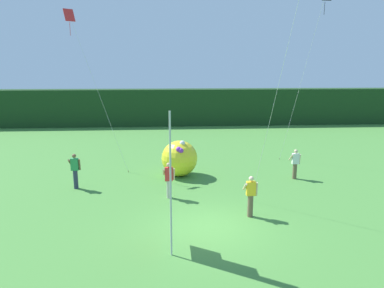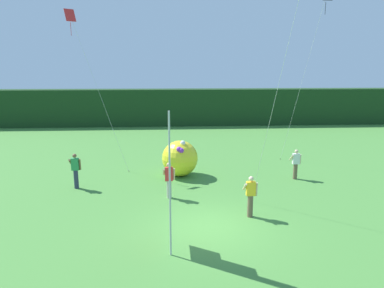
{
  "view_description": "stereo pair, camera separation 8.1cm",
  "coord_description": "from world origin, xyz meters",
  "px_view_note": "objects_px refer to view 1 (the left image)",
  "views": [
    {
      "loc": [
        -1.46,
        -12.24,
        5.86
      ],
      "look_at": [
        -0.46,
        2.23,
        2.74
      ],
      "focal_mm": 32.98,
      "sensor_mm": 36.0,
      "label": 1
    },
    {
      "loc": [
        -1.38,
        -12.25,
        5.86
      ],
      "look_at": [
        -0.46,
        2.23,
        2.74
      ],
      "focal_mm": 32.98,
      "sensor_mm": 36.0,
      "label": 2
    }
  ],
  "objects_px": {
    "person_far_left": "(75,170)",
    "inflatable_balloon": "(179,158)",
    "person_mid_field": "(169,179)",
    "banner_flag": "(171,186)",
    "kite_black_diamond_0": "(322,8)",
    "kite_red_diamond_2": "(74,27)",
    "person_far_right": "(295,163)",
    "person_near_banner": "(251,195)"
  },
  "relations": [
    {
      "from": "person_far_left",
      "to": "inflatable_balloon",
      "type": "xyz_separation_m",
      "value": [
        5.22,
        1.77,
        0.05
      ]
    },
    {
      "from": "person_mid_field",
      "to": "banner_flag",
      "type": "bearing_deg",
      "value": -89.43
    },
    {
      "from": "banner_flag",
      "to": "kite_black_diamond_0",
      "type": "height_order",
      "value": "kite_black_diamond_0"
    },
    {
      "from": "person_far_left",
      "to": "kite_red_diamond_2",
      "type": "xyz_separation_m",
      "value": [
        -0.54,
        3.79,
        7.14
      ]
    },
    {
      "from": "banner_flag",
      "to": "person_mid_field",
      "type": "height_order",
      "value": "banner_flag"
    },
    {
      "from": "kite_red_diamond_2",
      "to": "banner_flag",
      "type": "bearing_deg",
      "value": -63.09
    },
    {
      "from": "banner_flag",
      "to": "inflatable_balloon",
      "type": "xyz_separation_m",
      "value": [
        0.56,
        8.22,
        -1.22
      ]
    },
    {
      "from": "person_mid_field",
      "to": "person_far_right",
      "type": "relative_size",
      "value": 1.04
    },
    {
      "from": "banner_flag",
      "to": "person_far_right",
      "type": "bearing_deg",
      "value": 47.05
    },
    {
      "from": "person_mid_field",
      "to": "kite_black_diamond_0",
      "type": "bearing_deg",
      "value": 32.35
    },
    {
      "from": "person_mid_field",
      "to": "kite_black_diamond_0",
      "type": "distance_m",
      "value": 13.61
    },
    {
      "from": "kite_black_diamond_0",
      "to": "kite_red_diamond_2",
      "type": "bearing_deg",
      "value": -178.74
    },
    {
      "from": "person_near_banner",
      "to": "kite_red_diamond_2",
      "type": "bearing_deg",
      "value": 137.31
    },
    {
      "from": "person_near_banner",
      "to": "kite_red_diamond_2",
      "type": "xyz_separation_m",
      "value": [
        -8.4,
        7.75,
        7.18
      ]
    },
    {
      "from": "person_mid_field",
      "to": "person_far_right",
      "type": "bearing_deg",
      "value": 19.64
    },
    {
      "from": "banner_flag",
      "to": "person_far_right",
      "type": "xyz_separation_m",
      "value": [
        6.75,
        7.25,
        -1.36
      ]
    },
    {
      "from": "person_far_left",
      "to": "kite_black_diamond_0",
      "type": "relative_size",
      "value": 0.17
    },
    {
      "from": "person_near_banner",
      "to": "person_far_left",
      "type": "height_order",
      "value": "person_far_left"
    },
    {
      "from": "banner_flag",
      "to": "kite_black_diamond_0",
      "type": "xyz_separation_m",
      "value": [
        9.01,
        10.56,
        7.05
      ]
    },
    {
      "from": "banner_flag",
      "to": "inflatable_balloon",
      "type": "height_order",
      "value": "banner_flag"
    },
    {
      "from": "person_far_left",
      "to": "inflatable_balloon",
      "type": "relative_size",
      "value": 0.86
    },
    {
      "from": "person_far_left",
      "to": "kite_red_diamond_2",
      "type": "relative_size",
      "value": 0.19
    },
    {
      "from": "person_far_left",
      "to": "kite_red_diamond_2",
      "type": "distance_m",
      "value": 8.1
    },
    {
      "from": "person_far_right",
      "to": "banner_flag",
      "type": "bearing_deg",
      "value": -132.95
    },
    {
      "from": "person_near_banner",
      "to": "person_far_left",
      "type": "relative_size",
      "value": 0.96
    },
    {
      "from": "inflatable_balloon",
      "to": "kite_red_diamond_2",
      "type": "height_order",
      "value": "kite_red_diamond_2"
    },
    {
      "from": "inflatable_balloon",
      "to": "banner_flag",
      "type": "bearing_deg",
      "value": -93.87
    },
    {
      "from": "person_mid_field",
      "to": "person_far_left",
      "type": "distance_m",
      "value": 4.89
    },
    {
      "from": "banner_flag",
      "to": "inflatable_balloon",
      "type": "distance_m",
      "value": 8.33
    },
    {
      "from": "person_far_right",
      "to": "person_mid_field",
      "type": "bearing_deg",
      "value": -160.36
    },
    {
      "from": "person_far_right",
      "to": "inflatable_balloon",
      "type": "distance_m",
      "value": 6.27
    },
    {
      "from": "banner_flag",
      "to": "kite_red_diamond_2",
      "type": "distance_m",
      "value": 12.9
    },
    {
      "from": "banner_flag",
      "to": "inflatable_balloon",
      "type": "relative_size",
      "value": 2.25
    },
    {
      "from": "person_near_banner",
      "to": "kite_red_diamond_2",
      "type": "height_order",
      "value": "kite_red_diamond_2"
    },
    {
      "from": "person_far_right",
      "to": "kite_black_diamond_0",
      "type": "relative_size",
      "value": 0.16
    },
    {
      "from": "inflatable_balloon",
      "to": "kite_red_diamond_2",
      "type": "distance_m",
      "value": 9.35
    },
    {
      "from": "person_far_left",
      "to": "person_mid_field",
      "type": "bearing_deg",
      "value": -19.48
    },
    {
      "from": "person_far_right",
      "to": "kite_red_diamond_2",
      "type": "bearing_deg",
      "value": 165.92
    },
    {
      "from": "person_near_banner",
      "to": "person_far_left",
      "type": "distance_m",
      "value": 8.8
    },
    {
      "from": "banner_flag",
      "to": "person_near_banner",
      "type": "bearing_deg",
      "value": 37.97
    },
    {
      "from": "banner_flag",
      "to": "person_mid_field",
      "type": "xyz_separation_m",
      "value": [
        -0.05,
        4.82,
        -1.33
      ]
    },
    {
      "from": "person_near_banner",
      "to": "kite_red_diamond_2",
      "type": "distance_m",
      "value": 13.5
    }
  ]
}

